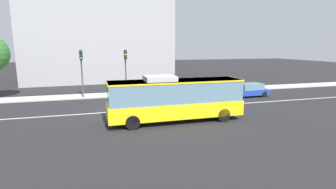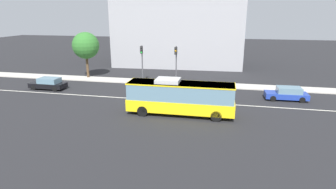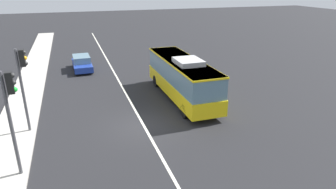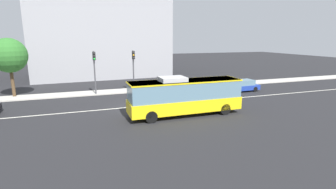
{
  "view_description": "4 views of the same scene",
  "coord_description": "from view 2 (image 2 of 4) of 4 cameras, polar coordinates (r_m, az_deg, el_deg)",
  "views": [
    {
      "loc": [
        -1.96,
        -22.0,
        5.56
      ],
      "look_at": [
        3.73,
        -1.91,
        1.66
      ],
      "focal_mm": 27.75,
      "sensor_mm": 36.0,
      "label": 1
    },
    {
      "loc": [
        7.66,
        -28.69,
        9.32
      ],
      "look_at": [
        2.21,
        -2.54,
        1.47
      ],
      "focal_mm": 29.82,
      "sensor_mm": 36.0,
      "label": 2
    },
    {
      "loc": [
        -16.75,
        3.9,
        8.72
      ],
      "look_at": [
        1.21,
        -2.06,
        1.45
      ],
      "focal_mm": 31.67,
      "sensor_mm": 36.0,
      "label": 3
    },
    {
      "loc": [
        -4.67,
        -23.87,
        6.69
      ],
      "look_at": [
        2.91,
        -1.75,
        1.43
      ],
      "focal_mm": 26.99,
      "sensor_mm": 36.0,
      "label": 4
    }
  ],
  "objects": [
    {
      "name": "ground_plane",
      "position": [
        31.13,
        -3.03,
        -1.08
      ],
      "size": [
        160.0,
        160.0,
        0.0
      ],
      "primitive_type": "plane",
      "color": "black"
    },
    {
      "name": "sedan_blue",
      "position": [
        33.54,
        23.15,
        0.17
      ],
      "size": [
        4.55,
        1.94,
        1.46
      ],
      "rotation": [
        0.0,
        0.0,
        3.17
      ],
      "color": "#1E3899",
      "rests_on": "ground_plane"
    },
    {
      "name": "traffic_light_near_corner",
      "position": [
        37.47,
        -5.36,
        7.46
      ],
      "size": [
        0.34,
        0.62,
        5.2
      ],
      "rotation": [
        0.0,
        0.0,
        -1.49
      ],
      "color": "#47474C",
      "rests_on": "ground_plane"
    },
    {
      "name": "traffic_light_mid_block",
      "position": [
        36.42,
        1.65,
        7.27
      ],
      "size": [
        0.33,
        0.62,
        5.2
      ],
      "rotation": [
        0.0,
        0.0,
        -1.6
      ],
      "color": "#47474C",
      "rests_on": "ground_plane"
    },
    {
      "name": "office_block_background",
      "position": [
        52.88,
        2.39,
        15.47
      ],
      "size": [
        23.05,
        13.53,
        17.0
      ],
      "rotation": [
        0.0,
        0.0,
        0.05
      ],
      "color": "#939399",
      "rests_on": "ground_plane"
    },
    {
      "name": "street_tree_kerbside_left",
      "position": [
        42.45,
        -16.46,
        9.55
      ],
      "size": [
        3.83,
        3.83,
        6.7
      ],
      "color": "#4C3823",
      "rests_on": "ground_plane"
    },
    {
      "name": "sedan_black",
      "position": [
        38.35,
        -23.25,
        2.07
      ],
      "size": [
        4.54,
        1.89,
        1.46
      ],
      "rotation": [
        0.0,
        0.0,
        3.12
      ],
      "color": "black",
      "rests_on": "ground_plane"
    },
    {
      "name": "transit_bus",
      "position": [
        26.08,
        2.52,
        -0.38
      ],
      "size": [
        10.02,
        2.57,
        3.46
      ],
      "rotation": [
        0.0,
        0.0,
        0.01
      ],
      "color": "yellow",
      "rests_on": "ground_plane"
    },
    {
      "name": "lane_centre_line",
      "position": [
        31.13,
        -3.03,
        -1.07
      ],
      "size": [
        76.0,
        0.16,
        0.01
      ],
      "primitive_type": "cube",
      "color": "silver",
      "rests_on": "ground_plane"
    },
    {
      "name": "sidewalk_kerb",
      "position": [
        38.39,
        -0.09,
        2.43
      ],
      "size": [
        80.0,
        2.52,
        0.14
      ],
      "primitive_type": "cube",
      "color": "#B2ADA3",
      "rests_on": "ground_plane"
    }
  ]
}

